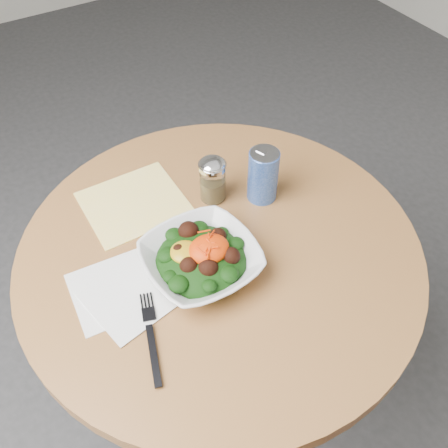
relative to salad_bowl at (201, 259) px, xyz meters
name	(u,v)px	position (x,y,z in m)	size (l,w,h in m)	color
ground	(221,389)	(0.07, 0.03, -0.78)	(6.00, 6.00, 0.00)	#303133
table	(220,296)	(0.07, 0.03, -0.23)	(0.90, 0.90, 0.75)	black
cloth_napkin	(134,203)	(-0.04, 0.26, -0.03)	(0.23, 0.21, 0.00)	yellow
paper_napkins	(122,293)	(-0.17, 0.03, -0.03)	(0.21, 0.22, 0.00)	white
salad_bowl	(201,259)	(0.00, 0.00, 0.00)	(0.24, 0.24, 0.09)	silver
fork	(151,334)	(-0.16, -0.09, -0.03)	(0.08, 0.20, 0.00)	black
spice_shaker	(213,180)	(0.13, 0.17, 0.02)	(0.07, 0.07, 0.12)	silver
beverage_can	(263,175)	(0.23, 0.12, 0.03)	(0.07, 0.07, 0.14)	navy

